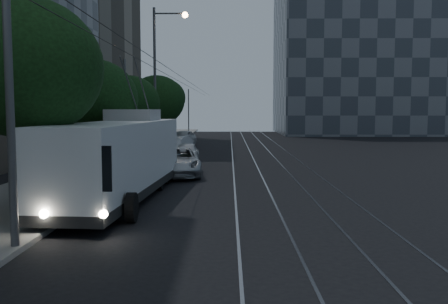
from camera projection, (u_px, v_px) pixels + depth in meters
name	position (u px, v px, depth m)	size (l,w,h in m)	color
ground	(228.00, 219.00, 15.81)	(120.00, 120.00, 0.00)	black
sidewalk	(124.00, 156.00, 35.80)	(5.00, 90.00, 0.15)	gray
tram_rails	(263.00, 157.00, 35.71)	(4.52, 90.00, 0.02)	gray
overhead_wires	(159.00, 109.00, 35.48)	(2.23, 90.00, 6.00)	black
building_distant_right	(358.00, 47.00, 69.37)	(22.00, 18.00, 24.00)	#3A4049
trolleybus	(120.00, 159.00, 18.92)	(3.21, 11.65, 5.63)	silver
pickup_silver	(177.00, 162.00, 25.90)	(2.46, 5.34, 1.49)	#A9ACB1
car_white_a	(187.00, 153.00, 32.15)	(1.53, 3.80, 1.30)	silver
car_white_b	(173.00, 146.00, 38.28)	(1.72, 4.24, 1.23)	silver
car_white_c	(177.00, 144.00, 40.21)	(1.31, 3.74, 1.23)	white
car_white_d	(183.00, 138.00, 46.81)	(1.76, 4.37, 1.49)	silver
tree_1	(24.00, 68.00, 15.85)	(5.00, 5.00, 7.05)	#30201A
tree_2	(93.00, 100.00, 23.96)	(4.28, 4.28, 5.87)	#30201A
tree_3	(129.00, 104.00, 32.50)	(4.07, 4.07, 5.65)	#30201A
tree_4	(157.00, 101.00, 44.93)	(5.04, 5.04, 6.48)	#30201A
tree_5	(165.00, 98.00, 54.19)	(4.56, 4.56, 6.70)	#30201A
streetlamp_far	(160.00, 68.00, 37.32)	(2.62, 0.44, 10.97)	#555557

